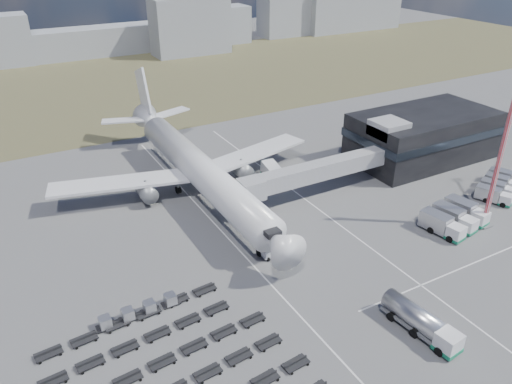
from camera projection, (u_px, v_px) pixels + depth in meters
ground at (292, 289)px, 68.00m from camera, size 420.00×420.00×0.00m
grass_strip at (98, 89)px, 153.01m from camera, size 420.00×90.00×0.01m
lane_markings at (336, 258)px, 74.52m from camera, size 47.12×110.00×0.01m
terminal at (422, 135)px, 104.65m from camera, size 30.40×16.40×11.00m
jet_bridge at (306, 174)px, 88.28m from camera, size 30.30×3.80×7.05m
airliner at (196, 167)px, 90.56m from camera, size 51.59×64.53×17.62m
skyline at (136, 28)px, 193.64m from camera, size 298.78×27.50×23.40m
fuel_tanker at (421, 322)px, 59.92m from camera, size 3.73×10.61×3.36m
pushback_tug at (272, 252)px, 74.51m from camera, size 3.20×1.84×1.44m
catering_truck at (272, 174)px, 96.64m from camera, size 3.84×6.95×3.01m
service_trucks_near at (454, 218)px, 81.67m from camera, size 10.79×8.86×2.95m
service_trucks_far at (500, 186)px, 92.33m from camera, size 12.73×10.22×2.48m
uld_row at (139, 311)px, 62.80m from camera, size 10.81×1.68×1.49m
baggage_dollies at (167, 379)px, 53.93m from camera, size 29.87×25.39×0.74m
floodlight_mast at (502, 148)px, 76.12m from camera, size 2.65×2.14×27.70m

